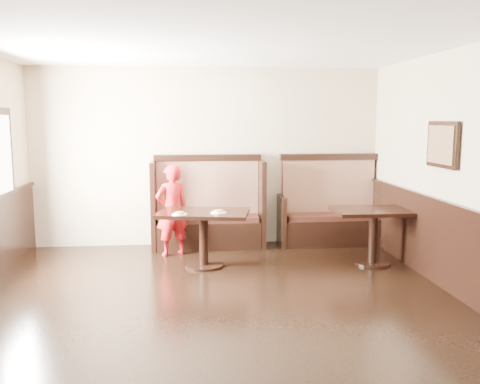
{
  "coord_description": "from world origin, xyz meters",
  "views": [
    {
      "loc": [
        -0.28,
        -4.57,
        2.0
      ],
      "look_at": [
        0.41,
        2.35,
        1.0
      ],
      "focal_mm": 38.0,
      "sensor_mm": 36.0,
      "label": 1
    }
  ],
  "objects": [
    {
      "name": "ground",
      "position": [
        0.0,
        0.0,
        0.0
      ],
      "size": [
        7.0,
        7.0,
        0.0
      ],
      "primitive_type": "plane",
      "color": "black",
      "rests_on": "ground"
    },
    {
      "name": "room_shell",
      "position": [
        -0.3,
        0.28,
        0.67
      ],
      "size": [
        7.0,
        7.0,
        7.0
      ],
      "color": "#BFAE8A",
      "rests_on": "ground"
    },
    {
      "name": "booth_main",
      "position": [
        0.0,
        3.3,
        0.53
      ],
      "size": [
        1.75,
        0.72,
        1.45
      ],
      "color": "black",
      "rests_on": "ground"
    },
    {
      "name": "booth_neighbor",
      "position": [
        1.95,
        3.29,
        0.48
      ],
      "size": [
        1.65,
        0.72,
        1.45
      ],
      "color": "black",
      "rests_on": "ground"
    },
    {
      "name": "table_main",
      "position": [
        -0.1,
        2.19,
        0.59
      ],
      "size": [
        1.32,
        0.97,
        0.77
      ],
      "rotation": [
        0.0,
        0.0,
        -0.19
      ],
      "color": "black",
      "rests_on": "ground"
    },
    {
      "name": "table_neighbor",
      "position": [
        2.24,
        2.1,
        0.58
      ],
      "size": [
        1.12,
        0.75,
        0.77
      ],
      "rotation": [
        0.0,
        0.0,
        -0.02
      ],
      "color": "black",
      "rests_on": "ground"
    },
    {
      "name": "child",
      "position": [
        -0.55,
        2.84,
        0.67
      ],
      "size": [
        0.58,
        0.49,
        1.35
      ],
      "primitive_type": "imported",
      "rotation": [
        0.0,
        0.0,
        3.54
      ],
      "color": "red",
      "rests_on": "ground"
    },
    {
      "name": "pizza_plate_left",
      "position": [
        -0.42,
        1.98,
        0.78
      ],
      "size": [
        0.2,
        0.2,
        0.04
      ],
      "color": "white",
      "rests_on": "table_main"
    },
    {
      "name": "pizza_plate_right",
      "position": [
        0.09,
        2.06,
        0.78
      ],
      "size": [
        0.21,
        0.21,
        0.04
      ],
      "color": "white",
      "rests_on": "table_main"
    }
  ]
}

